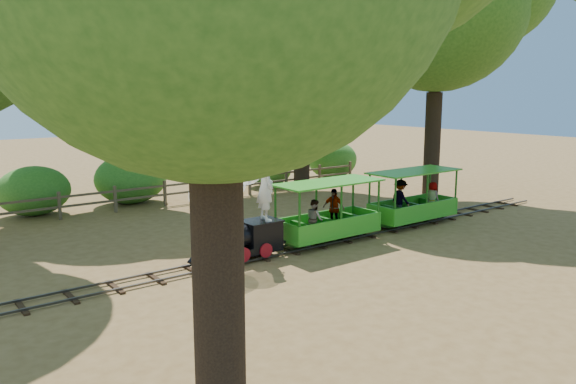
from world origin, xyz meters
TOP-DOWN VIEW (x-y plane):
  - ground at (0.00, 0.00)m, footprint 90.00×90.00m
  - track at (0.00, 0.00)m, footprint 22.00×1.00m
  - locomotive at (-2.79, 0.06)m, footprint 2.77×1.30m
  - carriage_front at (0.45, -0.02)m, footprint 3.37×1.38m
  - carriage_rear at (4.27, -0.01)m, footprint 3.37×1.38m
  - oak_nc at (-2.03, 9.58)m, footprint 7.53×6.63m
  - oak_ne at (5.47, 7.59)m, footprint 8.56×7.54m
  - fence at (0.00, 8.00)m, footprint 18.10×0.10m
  - shrub_west at (-5.52, 9.30)m, footprint 2.61×2.01m
  - shrub_mid_w at (-1.84, 9.30)m, footprint 2.93×2.25m
  - shrub_mid_e at (5.00, 9.30)m, footprint 2.25×1.73m
  - shrub_east at (9.00, 9.30)m, footprint 2.76×2.13m

SIDE VIEW (x-z plane):
  - ground at x=0.00m, z-range 0.00..0.00m
  - track at x=0.00m, z-range 0.02..0.12m
  - fence at x=0.00m, z-range 0.08..1.08m
  - carriage_front at x=0.45m, z-range -0.12..1.63m
  - carriage_rear at x=4.27m, z-range -0.10..1.65m
  - shrub_mid_e at x=5.00m, z-range 0.00..1.56m
  - shrub_west at x=-5.52m, z-range 0.00..1.81m
  - shrub_east at x=9.00m, z-range 0.00..1.91m
  - shrub_mid_w at x=-1.84m, z-range 0.00..2.03m
  - locomotive at x=-2.79m, z-range 0.20..3.38m
  - oak_ne at x=5.47m, z-range 1.82..11.60m
  - oak_nc at x=-2.03m, z-range 2.19..11.99m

